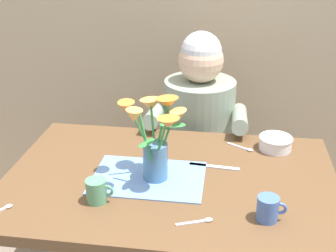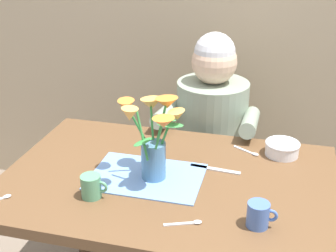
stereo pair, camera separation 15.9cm
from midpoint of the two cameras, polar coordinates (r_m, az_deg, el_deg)
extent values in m
cube|color=brown|center=(1.64, 2.87, -7.19)|extent=(1.20, 0.80, 0.04)
cylinder|color=brown|center=(2.26, -9.20, -8.91)|extent=(0.06, 0.06, 0.70)
cylinder|color=brown|center=(2.12, 19.41, -12.54)|extent=(0.06, 0.06, 0.70)
cylinder|color=#4C4C56|center=(2.43, 6.99, -10.31)|extent=(0.30, 0.30, 0.40)
cylinder|color=gray|center=(2.21, 7.58, -0.67)|extent=(0.34, 0.34, 0.50)
sphere|color=#DBB293|center=(2.08, 8.12, 8.07)|extent=(0.21, 0.21, 0.21)
sphere|color=silver|center=(2.07, 8.18, 9.13)|extent=(0.19, 0.19, 0.19)
cylinder|color=gray|center=(2.06, 2.02, 1.56)|extent=(0.07, 0.33, 0.12)
cylinder|color=gray|center=(2.02, 12.62, 0.47)|extent=(0.07, 0.33, 0.12)
cube|color=#6B93D1|center=(1.63, 0.10, -6.51)|extent=(0.40, 0.28, 0.00)
cylinder|color=teal|center=(1.59, 1.03, -4.54)|extent=(0.09, 0.09, 0.14)
cylinder|color=#388E42|center=(1.54, 2.58, -1.22)|extent=(0.05, 0.03, 0.14)
cone|color=#EFA84C|center=(1.51, 4.19, 1.31)|extent=(0.08, 0.08, 0.04)
sphere|color=#E5D14C|center=(1.51, 4.19, 1.49)|extent=(0.02, 0.02, 0.02)
cylinder|color=#388E42|center=(1.55, 1.92, -0.43)|extent=(0.04, 0.04, 0.17)
cone|color=orange|center=(1.54, 2.83, 2.87)|extent=(0.11, 0.11, 0.04)
sphere|color=#E5D14C|center=(1.54, 2.83, 3.04)|extent=(0.02, 0.02, 0.02)
cylinder|color=#388E42|center=(1.57, 0.89, -0.45)|extent=(0.03, 0.04, 0.16)
cone|color=#EFA84C|center=(1.57, 0.75, 2.75)|extent=(0.11, 0.11, 0.05)
sphere|color=#E5D14C|center=(1.57, 0.75, 2.92)|extent=(0.02, 0.02, 0.02)
cylinder|color=#388E42|center=(1.56, -0.68, -0.60)|extent=(0.06, 0.05, 0.15)
cone|color=orange|center=(1.55, -2.41, 2.49)|extent=(0.06, 0.07, 0.05)
sphere|color=#E5D14C|center=(1.55, -2.41, 2.66)|extent=(0.02, 0.02, 0.02)
cylinder|color=#388E42|center=(1.50, -0.30, -1.24)|extent=(0.05, 0.03, 0.18)
cone|color=#EFA84C|center=(1.43, -1.76, 1.41)|extent=(0.07, 0.06, 0.05)
sphere|color=#E5D14C|center=(1.43, -1.76, 1.59)|extent=(0.02, 0.02, 0.02)
cylinder|color=#388E42|center=(1.50, 1.79, -1.75)|extent=(0.05, 0.02, 0.16)
cone|color=orange|center=(1.43, 2.63, 0.34)|extent=(0.10, 0.10, 0.04)
sphere|color=#E5D14C|center=(1.42, 2.63, 0.52)|extent=(0.02, 0.02, 0.02)
ellipsoid|color=#388E42|center=(1.56, 2.72, 0.74)|extent=(0.08, 0.09, 0.04)
ellipsoid|color=#388E42|center=(1.50, -0.19, -2.11)|extent=(0.07, 0.10, 0.02)
ellipsoid|color=#388E42|center=(1.52, 3.32, 0.07)|extent=(0.09, 0.05, 0.01)
cylinder|color=white|center=(1.84, 16.72, -2.89)|extent=(0.13, 0.13, 0.05)
torus|color=white|center=(1.83, 16.81, -2.20)|extent=(0.14, 0.14, 0.01)
cube|color=silver|center=(1.69, 8.72, -5.53)|extent=(0.19, 0.03, 0.00)
cylinder|color=#476BB7|center=(1.41, 14.61, -10.97)|extent=(0.07, 0.07, 0.08)
torus|color=#476BB7|center=(1.41, 16.19, -10.98)|extent=(0.04, 0.01, 0.04)
cylinder|color=#569970|center=(1.51, -6.78, -7.72)|extent=(0.07, 0.07, 0.08)
torus|color=#569970|center=(1.50, -5.41, -7.80)|extent=(0.04, 0.01, 0.04)
cube|color=silver|center=(1.40, 4.82, -12.40)|extent=(0.10, 0.05, 0.00)
ellipsoid|color=silver|center=(1.41, 7.07, -12.12)|extent=(0.03, 0.03, 0.01)
ellipsoid|color=silver|center=(1.58, -17.10, -8.62)|extent=(0.03, 0.03, 0.01)
cube|color=silver|center=(1.85, 12.08, -3.07)|extent=(0.09, 0.06, 0.00)
ellipsoid|color=silver|center=(1.82, 13.51, -3.57)|extent=(0.03, 0.03, 0.01)
camera|label=1|loc=(0.08, -87.14, 1.31)|focal=47.95mm
camera|label=2|loc=(0.08, 92.86, -1.31)|focal=47.95mm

